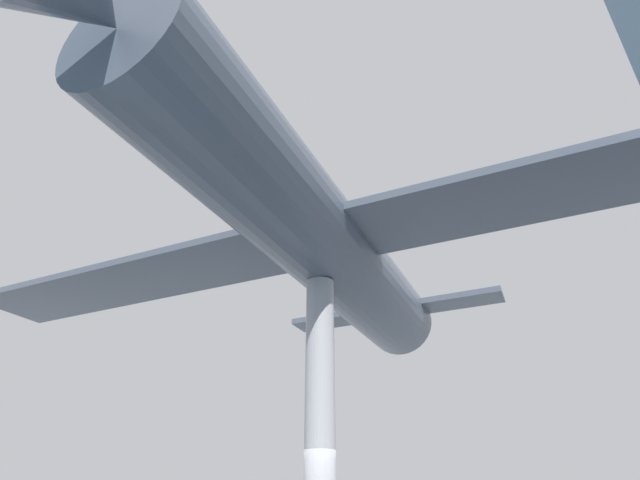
{
  "coord_description": "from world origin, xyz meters",
  "views": [
    {
      "loc": [
        -1.52,
        10.21,
        1.44
      ],
      "look_at": [
        0.0,
        0.0,
        7.1
      ],
      "focal_mm": 28.0,
      "sensor_mm": 36.0,
      "label": 1
    }
  ],
  "objects": [
    {
      "name": "support_pylon_central",
      "position": [
        0.0,
        0.0,
        3.01
      ],
      "size": [
        0.61,
        0.61,
        6.02
      ],
      "color": "#B7B7BC",
      "rests_on": "ground_plane"
    },
    {
      "name": "suspended_airplane",
      "position": [
        0.08,
        0.27,
        7.11
      ],
      "size": [
        21.54,
        14.69,
        3.15
      ],
      "rotation": [
        0.0,
        0.0,
        -0.29
      ],
      "color": "#4C5666",
      "rests_on": "support_pylon_central"
    }
  ]
}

